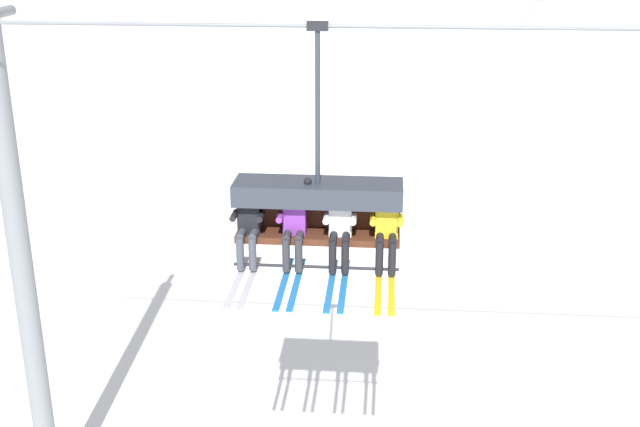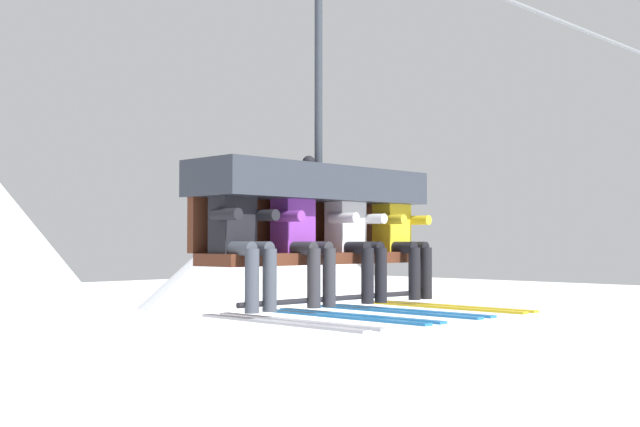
# 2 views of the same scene
# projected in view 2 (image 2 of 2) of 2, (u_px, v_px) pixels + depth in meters

# --- Properties ---
(mountain_peak_central) EXTENTS (23.81, 23.81, 10.90)m
(mountain_peak_central) POSITION_uv_depth(u_px,v_px,m) (271.00, 246.00, 73.04)
(mountain_peak_central) COLOR white
(mountain_peak_central) RESTS_ON ground_plane
(lift_cable) EXTENTS (18.00, 0.05, 0.05)m
(lift_cable) POSITION_uv_depth(u_px,v_px,m) (508.00, 0.00, 9.31)
(lift_cable) COLOR slate
(chairlift_chair) EXTENTS (2.38, 0.74, 3.37)m
(chairlift_chair) POSITION_uv_depth(u_px,v_px,m) (313.00, 198.00, 7.06)
(chairlift_chair) COLOR #512819
(skier_black) EXTENTS (0.46, 1.70, 1.23)m
(skier_black) POSITION_uv_depth(u_px,v_px,m) (243.00, 233.00, 6.20)
(skier_black) COLOR black
(skier_purple) EXTENTS (0.48, 1.70, 1.34)m
(skier_purple) POSITION_uv_depth(u_px,v_px,m) (303.00, 231.00, 6.67)
(skier_purple) COLOR purple
(skier_white) EXTENTS (0.46, 1.70, 1.23)m
(skier_white) POSITION_uv_depth(u_px,v_px,m) (356.00, 234.00, 7.12)
(skier_white) COLOR silver
(skier_yellow) EXTENTS (0.46, 1.70, 1.23)m
(skier_yellow) POSITION_uv_depth(u_px,v_px,m) (402.00, 234.00, 7.58)
(skier_yellow) COLOR yellow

